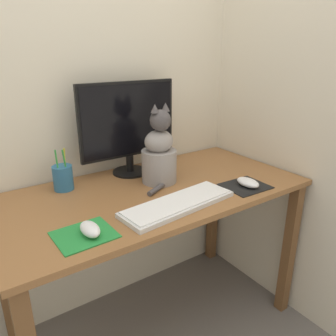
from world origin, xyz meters
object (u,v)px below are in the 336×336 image
object	(u,v)px
monitor	(128,125)
pen_cup	(63,177)
computer_mouse_left	(90,229)
cat	(159,154)
keyboard	(178,203)
computer_mouse_right	(248,182)

from	to	relation	value
monitor	pen_cup	bearing A→B (deg)	-176.99
computer_mouse_left	cat	xyz separation A→B (m)	(0.43, 0.26, 0.11)
keyboard	computer_mouse_left	xyz separation A→B (m)	(-0.36, -0.01, 0.01)
keyboard	cat	distance (m)	0.29
computer_mouse_left	pen_cup	world-z (taller)	pen_cup
keyboard	cat	xyz separation A→B (m)	(0.08, 0.25, 0.12)
keyboard	pen_cup	bearing A→B (deg)	121.71
computer_mouse_left	pen_cup	bearing A→B (deg)	83.42
computer_mouse_right	cat	world-z (taller)	cat
cat	pen_cup	xyz separation A→B (m)	(-0.39, 0.16, -0.08)
monitor	computer_mouse_right	size ratio (longest dim) A/B	4.27
monitor	keyboard	distance (m)	0.48
monitor	cat	xyz separation A→B (m)	(0.06, -0.18, -0.11)
monitor	keyboard	xyz separation A→B (m)	(-0.02, -0.42, -0.23)
computer_mouse_left	monitor	bearing A→B (deg)	48.88
monitor	computer_mouse_left	xyz separation A→B (m)	(-0.38, -0.43, -0.21)
keyboard	monitor	bearing A→B (deg)	81.71
monitor	keyboard	bearing A→B (deg)	-92.65
monitor	cat	distance (m)	0.21
computer_mouse_right	cat	bearing A→B (deg)	136.41
monitor	cat	bearing A→B (deg)	-72.31
monitor	keyboard	size ratio (longest dim) A/B	0.99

